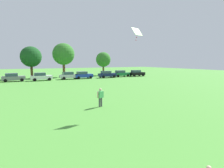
# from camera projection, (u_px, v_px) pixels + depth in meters

# --- Properties ---
(ground_plane) EXTENTS (160.00, 160.00, 0.00)m
(ground_plane) POSITION_uv_depth(u_px,v_px,m) (39.00, 88.00, 28.82)
(ground_plane) COLOR #4C9338
(adult_bystander) EXTENTS (0.75, 0.51, 1.70)m
(adult_bystander) POSITION_uv_depth(u_px,v_px,m) (100.00, 96.00, 17.14)
(adult_bystander) COLOR #4C4C51
(adult_bystander) RESTS_ON ground
(kite) EXTENTS (1.10, 0.77, 1.06)m
(kite) POSITION_uv_depth(u_px,v_px,m) (137.00, 33.00, 15.88)
(kite) COLOR #8CD859
(parked_car_gray_1) EXTENTS (4.30, 2.02, 1.68)m
(parked_car_gray_1) POSITION_uv_depth(u_px,v_px,m) (13.00, 77.00, 38.34)
(parked_car_gray_1) COLOR slate
(parked_car_gray_1) RESTS_ON ground
(parked_car_white_2) EXTENTS (4.30, 2.02, 1.68)m
(parked_car_white_2) POSITION_uv_depth(u_px,v_px,m) (41.00, 77.00, 40.03)
(parked_car_white_2) COLOR white
(parked_car_white_2) RESTS_ON ground
(parked_car_silver_3) EXTENTS (4.30, 2.02, 1.68)m
(parked_car_silver_3) POSITION_uv_depth(u_px,v_px,m) (69.00, 75.00, 43.19)
(parked_car_silver_3) COLOR silver
(parked_car_silver_3) RESTS_ON ground
(parked_car_blue_4) EXTENTS (4.30, 2.02, 1.68)m
(parked_car_blue_4) POSITION_uv_depth(u_px,v_px,m) (83.00, 75.00, 44.58)
(parked_car_blue_4) COLOR #1E38AD
(parked_car_blue_4) RESTS_ON ground
(parked_car_navy_5) EXTENTS (4.30, 2.02, 1.68)m
(parked_car_navy_5) POSITION_uv_depth(u_px,v_px,m) (107.00, 74.00, 47.08)
(parked_car_navy_5) COLOR #141E4C
(parked_car_navy_5) RESTS_ON ground
(parked_car_green_6) EXTENTS (4.30, 2.02, 1.68)m
(parked_car_green_6) POSITION_uv_depth(u_px,v_px,m) (121.00, 73.00, 50.01)
(parked_car_green_6) COLOR #196B38
(parked_car_green_6) RESTS_ON ground
(parked_car_black_7) EXTENTS (4.30, 2.02, 1.68)m
(parked_car_black_7) POSITION_uv_depth(u_px,v_px,m) (137.00, 73.00, 51.53)
(parked_car_black_7) COLOR black
(parked_car_black_7) RESTS_ON ground
(tree_center) EXTENTS (4.85, 4.85, 7.56)m
(tree_center) POSITION_uv_depth(u_px,v_px,m) (31.00, 57.00, 44.72)
(tree_center) COLOR brown
(tree_center) RESTS_ON ground
(tree_right) EXTENTS (5.58, 5.58, 8.69)m
(tree_right) POSITION_uv_depth(u_px,v_px,m) (63.00, 54.00, 48.89)
(tree_right) COLOR brown
(tree_right) RESTS_ON ground
(tree_far_right) EXTENTS (4.30, 4.30, 6.71)m
(tree_far_right) POSITION_uv_depth(u_px,v_px,m) (103.00, 60.00, 55.17)
(tree_far_right) COLOR brown
(tree_far_right) RESTS_ON ground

